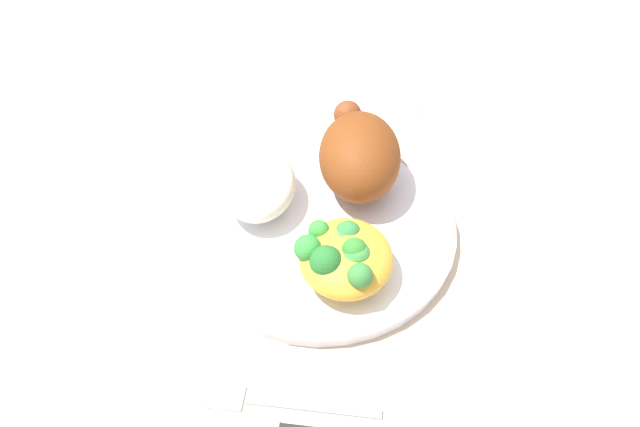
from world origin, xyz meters
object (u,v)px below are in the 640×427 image
roasted_chicken (359,155)px  rice_pile (258,184)px  mac_cheese_with_broccoli (344,256)px  fork (277,402)px  napkin (367,106)px  plate (320,226)px

roasted_chicken → rice_pile: size_ratio=1.23×
mac_cheese_with_broccoli → fork: bearing=156.6°
napkin → fork: bearing=168.0°
rice_pile → roasted_chicken: bearing=-72.9°
plate → mac_cheese_with_broccoli: bearing=-160.1°
plate → roasted_chicken: bearing=-33.7°
fork → plate: bearing=-9.1°
fork → napkin: size_ratio=1.08×
plate → fork: bearing=170.9°
roasted_chicken → napkin: (0.15, -0.02, -0.05)m
mac_cheese_with_broccoli → napkin: bearing=-6.4°
plate → napkin: 0.21m
mac_cheese_with_broccoli → napkin: size_ratio=0.69×
rice_pile → mac_cheese_with_broccoli: mac_cheese_with_broccoli is taller
plate → fork: (-0.19, 0.03, -0.01)m
plate → rice_pile: 0.07m
plate → mac_cheese_with_broccoli: mac_cheese_with_broccoli is taller
rice_pile → napkin: bearing=-32.9°
roasted_chicken → rice_pile: bearing=107.1°
rice_pile → napkin: 0.22m
plate → roasted_chicken: 0.08m
fork → roasted_chicken: bearing=-15.6°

